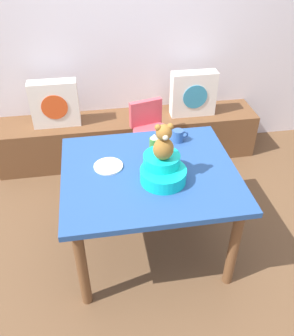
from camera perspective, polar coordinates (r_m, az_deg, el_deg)
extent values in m
plane|color=brown|center=(2.93, 0.32, -12.03)|extent=(8.00, 8.00, 0.00)
cube|color=silver|center=(3.57, -4.01, 21.97)|extent=(4.40, 0.10, 2.60)
cube|color=brown|center=(3.74, -2.88, 4.86)|extent=(2.60, 0.44, 0.46)
cube|color=white|center=(3.51, -14.40, 9.83)|extent=(0.44, 0.14, 0.44)
cylinder|color=#D84C1E|center=(3.45, -14.45, 9.28)|extent=(0.24, 0.01, 0.24)
cube|color=white|center=(3.63, 7.33, 11.59)|extent=(0.44, 0.14, 0.44)
cylinder|color=teal|center=(3.56, 7.65, 11.08)|extent=(0.24, 0.01, 0.24)
cube|color=#264C8C|center=(2.44, 0.38, -0.83)|extent=(1.18, 1.02, 0.04)
cylinder|color=brown|center=(2.38, -10.23, -15.28)|extent=(0.07, 0.07, 0.70)
cylinder|color=brown|center=(2.52, 13.55, -12.18)|extent=(0.07, 0.07, 0.70)
cylinder|color=brown|center=(2.98, -10.54, -2.53)|extent=(0.07, 0.07, 0.70)
cylinder|color=brown|center=(3.09, 8.21, -0.64)|extent=(0.07, 0.07, 0.70)
cylinder|color=#D84C59|center=(3.24, 0.78, 5.16)|extent=(0.34, 0.34, 0.10)
cube|color=#D84C59|center=(3.27, -0.21, 8.73)|extent=(0.30, 0.12, 0.24)
cube|color=white|center=(3.06, 2.16, 4.57)|extent=(0.34, 0.27, 0.02)
cylinder|color=silver|center=(3.26, -1.26, -0.51)|extent=(0.03, 0.03, 0.46)
cylinder|color=silver|center=(3.31, 3.55, -0.04)|extent=(0.03, 0.03, 0.46)
cylinder|color=silver|center=(3.49, -1.92, 2.24)|extent=(0.03, 0.03, 0.46)
cylinder|color=silver|center=(3.53, 2.59, 2.65)|extent=(0.03, 0.03, 0.46)
cylinder|color=#0EC9C1|center=(2.32, 2.58, -1.12)|extent=(0.30, 0.30, 0.09)
cylinder|color=#0EC9C1|center=(2.32, 2.34, 1.34)|extent=(0.24, 0.24, 0.07)
ellipsoid|color=olive|center=(2.22, 2.61, 3.06)|extent=(0.13, 0.11, 0.15)
sphere|color=olive|center=(2.16, 2.70, 5.65)|extent=(0.10, 0.10, 0.10)
sphere|color=beige|center=(2.13, 2.92, 4.89)|extent=(0.04, 0.04, 0.04)
sphere|color=olive|center=(2.13, 1.74, 6.43)|extent=(0.04, 0.04, 0.04)
sphere|color=olive|center=(2.15, 3.71, 6.59)|extent=(0.04, 0.04, 0.04)
cylinder|color=#4C8C33|center=(2.52, 1.16, 3.29)|extent=(0.07, 0.07, 0.15)
cone|color=white|center=(2.47, 1.18, 5.07)|extent=(0.06, 0.06, 0.03)
cylinder|color=#335999|center=(2.71, 4.93, 5.10)|extent=(0.08, 0.08, 0.09)
torus|color=#335999|center=(2.72, 6.00, 5.26)|extent=(0.06, 0.01, 0.06)
cylinder|color=white|center=(2.47, -6.14, 0.29)|extent=(0.20, 0.20, 0.01)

